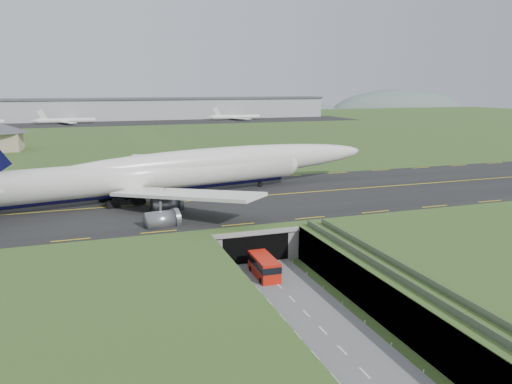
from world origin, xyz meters
name	(u,v)px	position (x,y,z in m)	size (l,w,h in m)	color
ground	(272,280)	(0.00, 0.00, 0.00)	(900.00, 900.00, 0.00)	#345723
airfield_deck	(272,262)	(0.00, 0.00, 3.00)	(800.00, 800.00, 6.00)	gray
trench_road	(291,298)	(0.00, -7.50, 0.10)	(12.00, 75.00, 0.20)	slate
taxiway	(219,199)	(0.00, 33.00, 6.09)	(800.00, 44.00, 0.18)	black
tunnel_portal	(241,232)	(0.00, 16.71, 3.33)	(17.00, 22.30, 6.00)	gray
guideway	(405,285)	(11.00, -19.11, 5.32)	(3.00, 53.00, 7.05)	#A8A8A3
jumbo_jet	(178,171)	(-7.88, 38.40, 11.76)	(101.59, 63.26, 21.34)	white
shuttle_tram	(264,266)	(-0.82, 1.67, 1.81)	(3.29, 8.22, 3.31)	red
service_building	(2,135)	(-56.51, 139.07, 12.19)	(19.96, 19.96, 10.45)	tan
cargo_terminal	(123,109)	(-0.17, 299.41, 13.96)	(320.00, 67.00, 15.60)	#B2B2B2
distant_hills	(181,120)	(64.38, 430.00, -4.00)	(700.00, 91.00, 60.00)	slate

